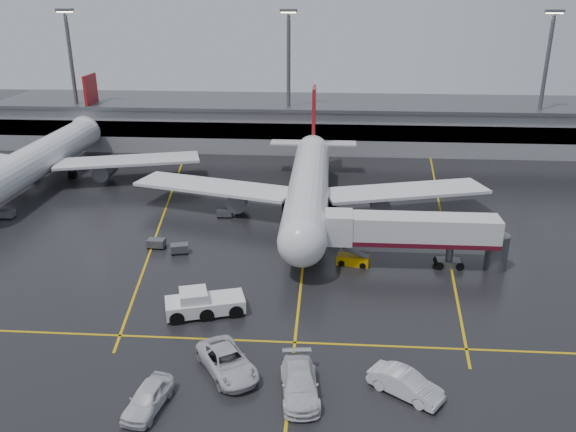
{
  "coord_description": "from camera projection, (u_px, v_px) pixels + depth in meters",
  "views": [
    {
      "loc": [
        2.46,
        -65.29,
        28.55
      ],
      "look_at": [
        -2.0,
        -2.0,
        4.0
      ],
      "focal_mm": 36.55,
      "sensor_mm": 36.0,
      "label": 1
    }
  ],
  "objects": [
    {
      "name": "jet_bridge",
      "position": [
        413.0,
        233.0,
        63.43
      ],
      "size": [
        19.9,
        3.4,
        6.05
      ],
      "color": "silver",
      "rests_on": "ground"
    },
    {
      "name": "second_airliner",
      "position": [
        47.0,
        155.0,
        92.63
      ],
      "size": [
        48.8,
        45.6,
        14.1
      ],
      "color": "silver",
      "rests_on": "ground"
    },
    {
      "name": "terminal",
      "position": [
        316.0,
        123.0,
        114.24
      ],
      "size": [
        122.0,
        19.0,
        8.6
      ],
      "color": "gray",
      "rests_on": "ground"
    },
    {
      "name": "service_van_c",
      "position": [
        405.0,
        384.0,
        43.93
      ],
      "size": [
        5.83,
        4.97,
        1.89
      ],
      "primitive_type": "imported",
      "rotation": [
        0.0,
        0.0,
        0.95
      ],
      "color": "silver",
      "rests_on": "ground"
    },
    {
      "name": "apron_line_left",
      "position": [
        166.0,
        208.0,
        81.82
      ],
      "size": [
        9.99,
        69.35,
        0.02
      ],
      "primitive_type": "cube",
      "rotation": [
        0.0,
        0.0,
        0.14
      ],
      "color": "gold",
      "rests_on": "ground"
    },
    {
      "name": "baggage_cart_e",
      "position": [
        7.0,
        214.0,
        78.17
      ],
      "size": [
        2.03,
        1.34,
        1.12
      ],
      "color": "#595B60",
      "rests_on": "ground"
    },
    {
      "name": "main_airliner",
      "position": [
        309.0,
        184.0,
        78.71
      ],
      "size": [
        48.8,
        45.6,
        14.1
      ],
      "color": "silver",
      "rests_on": "ground"
    },
    {
      "name": "apron_line_stop",
      "position": [
        295.0,
        342.0,
        50.74
      ],
      "size": [
        60.0,
        0.25,
        0.02
      ],
      "primitive_type": "cube",
      "color": "gold",
      "rests_on": "ground"
    },
    {
      "name": "service_van_d",
      "position": [
        148.0,
        398.0,
        42.46
      ],
      "size": [
        3.06,
        5.68,
        1.83
      ],
      "primitive_type": "imported",
      "rotation": [
        0.0,
        0.0,
        -0.17
      ],
      "color": "silver",
      "rests_on": "ground"
    },
    {
      "name": "baggage_cart_c",
      "position": [
        225.0,
        213.0,
        78.59
      ],
      "size": [
        2.04,
        1.36,
        1.12
      ],
      "color": "#595B60",
      "rests_on": "ground"
    },
    {
      "name": "service_van_a",
      "position": [
        227.0,
        362.0,
        46.51
      ],
      "size": [
        6.38,
        7.51,
        1.91
      ],
      "primitive_type": "imported",
      "rotation": [
        0.0,
        0.0,
        0.57
      ],
      "color": "silver",
      "rests_on": "ground"
    },
    {
      "name": "light_mast_right",
      "position": [
        545.0,
        76.0,
        102.44
      ],
      "size": [
        3.0,
        1.2,
        25.45
      ],
      "color": "#595B60",
      "rests_on": "ground"
    },
    {
      "name": "light_mast_mid",
      "position": [
        289.0,
        73.0,
        105.39
      ],
      "size": [
        3.0,
        1.2,
        25.45
      ],
      "color": "#595B60",
      "rests_on": "ground"
    },
    {
      "name": "ground",
      "position": [
        306.0,
        241.0,
        71.21
      ],
      "size": [
        220.0,
        220.0,
        0.0
      ],
      "primitive_type": "plane",
      "color": "black",
      "rests_on": "ground"
    },
    {
      "name": "apron_line_right",
      "position": [
        441.0,
        215.0,
        79.33
      ],
      "size": [
        7.57,
        69.64,
        0.02
      ],
      "primitive_type": "cube",
      "rotation": [
        0.0,
        0.0,
        -0.1
      ],
      "color": "gold",
      "rests_on": "ground"
    },
    {
      "name": "pushback_tractor",
      "position": [
        203.0,
        304.0,
        54.9
      ],
      "size": [
        7.84,
        4.96,
        2.61
      ],
      "color": "silver",
      "rests_on": "ground"
    },
    {
      "name": "baggage_cart_b",
      "position": [
        156.0,
        243.0,
        69.14
      ],
      "size": [
        2.06,
        1.4,
        1.12
      ],
      "color": "#595B60",
      "rests_on": "ground"
    },
    {
      "name": "apron_line_centre",
      "position": [
        306.0,
        241.0,
        71.2
      ],
      "size": [
        0.25,
        90.0,
        0.02
      ],
      "primitive_type": "cube",
      "color": "gold",
      "rests_on": "ground"
    },
    {
      "name": "belt_loader",
      "position": [
        353.0,
        260.0,
        65.01
      ],
      "size": [
        3.75,
        2.22,
        2.24
      ],
      "color": "#D19302",
      "rests_on": "ground"
    },
    {
      "name": "service_van_b",
      "position": [
        300.0,
        383.0,
        43.94
      ],
      "size": [
        3.54,
        7.02,
        1.95
      ],
      "primitive_type": "imported",
      "rotation": [
        0.0,
        0.0,
        0.12
      ],
      "color": "silver",
      "rests_on": "ground"
    },
    {
      "name": "light_mast_left",
      "position": [
        73.0,
        71.0,
        108.01
      ],
      "size": [
        3.0,
        1.2,
        25.45
      ],
      "color": "#595B60",
      "rests_on": "ground"
    },
    {
      "name": "baggage_cart_a",
      "position": [
        179.0,
        248.0,
        67.75
      ],
      "size": [
        2.28,
        1.8,
        1.12
      ],
      "color": "#595B60",
      "rests_on": "ground"
    }
  ]
}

